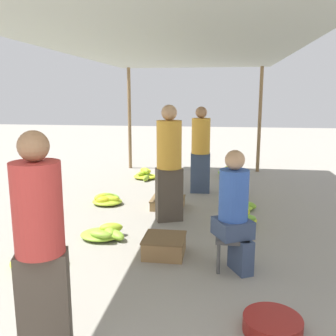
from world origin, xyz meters
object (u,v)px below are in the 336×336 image
banana_pile_left_0 (38,260)px  banana_pile_right_0 (241,218)px  basin_black (272,325)px  stool (232,242)px  banana_pile_left_1 (145,175)px  banana_pile_right_2 (236,193)px  shopper_walking_far (201,149)px  banana_pile_left_3 (107,200)px  banana_pile_right_1 (238,205)px  crate_near (168,203)px  vendor_foreground (40,241)px  vendor_seated (235,210)px  shopper_walking_mid (169,162)px  banana_pile_right_3 (229,173)px  banana_pile_left_2 (105,233)px  crate_mid (164,246)px

banana_pile_left_0 → banana_pile_right_0: 2.73m
basin_black → banana_pile_left_0: banana_pile_left_0 is taller
stool → banana_pile_left_1: (-1.77, 4.06, -0.21)m
banana_pile_left_1 → banana_pile_right_0: banana_pile_right_0 is taller
banana_pile_right_0 → banana_pile_right_2: (-0.01, 1.44, -0.01)m
shopper_walking_far → basin_black: bearing=-79.0°
banana_pile_left_3 → banana_pile_left_1: bearing=83.0°
banana_pile_right_1 → crate_near: bearing=-177.5°
banana_pile_right_1 → crate_near: (-1.12, -0.05, 0.01)m
vendor_foreground → banana_pile_left_1: vendor_foreground is taller
vendor_seated → crate_near: 2.35m
vendor_foreground → banana_pile_left_0: (-0.69, 1.23, -0.75)m
shopper_walking_mid → vendor_foreground: bearing=-99.4°
vendor_foreground → banana_pile_left_1: (-0.42, 5.52, -0.73)m
vendor_seated → banana_pile_left_3: 2.97m
shopper_walking_mid → banana_pile_left_1: bearing=109.0°
banana_pile_right_1 → shopper_walking_far: size_ratio=0.37×
vendor_foreground → banana_pile_left_0: 1.60m
vendor_foreground → banana_pile_right_0: bearing=62.2°
banana_pile_right_1 → banana_pile_right_3: size_ratio=1.14×
vendor_seated → basin_black: (0.28, -1.04, -0.59)m
vendor_foreground → banana_pile_right_0: (1.51, 2.86, -0.72)m
banana_pile_right_0 → banana_pile_right_2: banana_pile_right_2 is taller
stool → banana_pile_right_3: bearing=89.5°
banana_pile_left_2 → banana_pile_right_2: size_ratio=1.19×
banana_pile_right_0 → crate_mid: bearing=-128.1°
banana_pile_left_1 → banana_pile_right_2: (1.91, -1.23, -0.00)m
stool → crate_mid: 0.81m
vendor_seated → crate_near: size_ratio=2.40×
basin_black → banana_pile_right_0: bearing=93.1°
crate_mid → banana_pile_right_2: bearing=71.0°
stool → shopper_walking_far: (-0.51, 3.09, 0.53)m
crate_near → stool: bearing=-64.5°
banana_pile_right_2 → banana_pile_right_3: (-0.10, 1.65, 0.00)m
crate_mid → banana_pile_left_0: bearing=-160.0°
shopper_walking_mid → banana_pile_right_0: bearing=-2.4°
banana_pile_left_0 → vendor_foreground: bearing=-60.6°
crate_mid → shopper_walking_far: size_ratio=0.29×
shopper_walking_mid → banana_pile_right_3: bearing=73.4°
stool → banana_pile_left_2: size_ratio=0.58×
shopper_walking_far → banana_pile_right_1: bearing=-56.4°
vendor_foreground → vendor_seated: size_ratio=1.25×
banana_pile_left_1 → crate_near: bearing=-68.4°
vendor_foreground → stool: 2.06m
vendor_foreground → banana_pile_right_0: size_ratio=2.97×
vendor_foreground → banana_pile_left_3: (-0.66, 3.55, -0.74)m
shopper_walking_mid → shopper_walking_far: (0.35, 1.65, -0.04)m
basin_black → crate_mid: crate_mid is taller
banana_pile_left_3 → crate_near: bearing=-2.6°
banana_pile_right_3 → shopper_walking_mid: 3.27m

